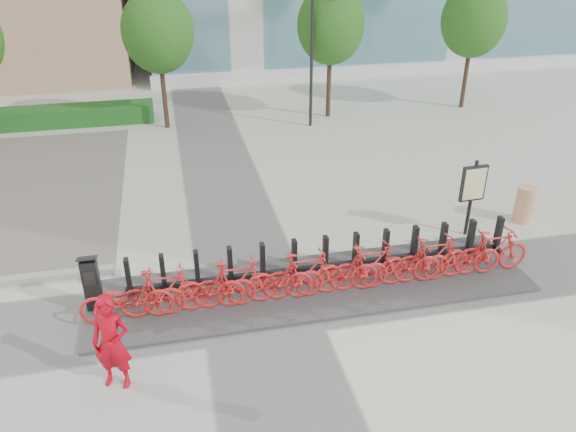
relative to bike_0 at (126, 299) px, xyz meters
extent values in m
plane|color=beige|center=(2.60, 0.05, -0.56)|extent=(120.00, 120.00, 0.00)
cube|color=#144E15|center=(-2.40, 13.25, -0.21)|extent=(6.00, 1.20, 0.70)
cylinder|color=black|center=(1.10, 12.05, 0.94)|extent=(0.18, 0.18, 3.00)
ellipsoid|color=#1D4212|center=(1.10, 12.05, 3.04)|extent=(2.60, 2.60, 2.99)
cylinder|color=black|center=(7.60, 12.05, 0.94)|extent=(0.18, 0.18, 3.00)
ellipsoid|color=#1D4212|center=(7.60, 12.05, 3.04)|extent=(2.60, 2.60, 2.99)
cylinder|color=black|center=(13.60, 12.05, 0.94)|extent=(0.18, 0.18, 3.00)
ellipsoid|color=#1D4212|center=(13.60, 12.05, 3.04)|extent=(2.60, 2.60, 2.99)
cylinder|color=black|center=(6.60, 11.05, 1.94)|extent=(0.12, 0.12, 5.00)
cube|color=#424242|center=(3.90, 0.35, -0.52)|extent=(9.60, 2.40, 0.08)
imported|color=red|center=(0.00, 0.00, 0.00)|extent=(1.84, 0.64, 0.96)
imported|color=red|center=(0.72, 0.00, 0.05)|extent=(1.78, 0.50, 1.07)
imported|color=red|center=(1.44, 0.00, 0.00)|extent=(1.84, 0.64, 0.96)
imported|color=red|center=(2.16, 0.00, 0.05)|extent=(1.78, 0.50, 1.07)
imported|color=red|center=(2.88, 0.00, 0.00)|extent=(1.84, 0.64, 0.96)
imported|color=red|center=(3.60, 0.00, 0.05)|extent=(1.78, 0.50, 1.07)
imported|color=red|center=(4.32, 0.00, 0.00)|extent=(1.84, 0.64, 0.96)
imported|color=red|center=(5.04, 0.00, 0.05)|extent=(1.78, 0.50, 1.07)
imported|color=red|center=(5.76, 0.00, 0.00)|extent=(1.84, 0.64, 0.96)
imported|color=red|center=(6.48, 0.00, 0.05)|extent=(1.78, 0.50, 1.07)
imported|color=red|center=(7.20, 0.00, 0.00)|extent=(1.84, 0.64, 0.96)
imported|color=red|center=(7.92, 0.00, 0.05)|extent=(1.78, 0.50, 1.07)
cube|color=black|center=(-0.68, 0.55, 0.09)|extent=(0.32, 0.27, 1.14)
cube|color=black|center=(-0.68, 0.55, 0.70)|extent=(0.38, 0.32, 0.15)
cube|color=black|center=(-0.68, 0.40, 0.31)|extent=(0.23, 0.02, 0.32)
imported|color=#BA0214|center=(-0.14, -1.70, 0.35)|extent=(0.77, 0.62, 1.82)
cylinder|color=orange|center=(10.17, 2.14, -0.06)|extent=(0.64, 0.64, 1.00)
cylinder|color=black|center=(8.34, 1.82, 0.45)|extent=(0.09, 0.09, 2.03)
cube|color=black|center=(8.34, 1.82, 0.87)|extent=(0.67, 0.13, 0.92)
cube|color=#F2E59D|center=(8.34, 1.77, 0.87)|extent=(0.57, 0.05, 0.81)
camera|label=1|loc=(1.17, -9.46, 6.59)|focal=35.00mm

